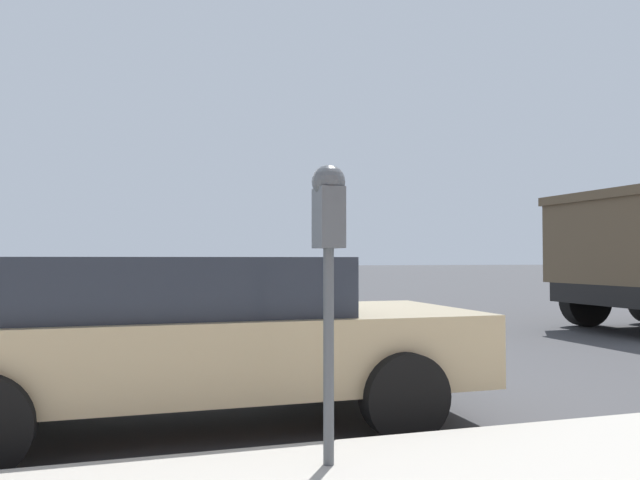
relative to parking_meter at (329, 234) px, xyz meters
The scene contains 3 objects.
ground_plane 3.02m from the parking_meter, ahead, with size 220.00×220.00×0.00m, color #424244.
parking_meter is the anchor object (origin of this frame).
car_tan 1.95m from the parking_meter, 18.86° to the left, with size 1.99×4.45×1.32m.
Camera 1 is at (-5.95, 0.75, 1.31)m, focal length 35.00 mm.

